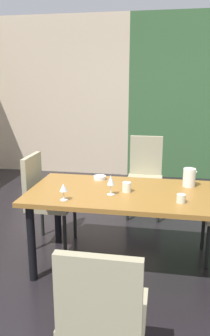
# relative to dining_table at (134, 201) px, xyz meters

# --- Properties ---
(ground_plane) EXTENTS (5.88, 6.20, 0.02)m
(ground_plane) POSITION_rel_dining_table_xyz_m (-0.55, 0.15, -0.68)
(ground_plane) COLOR black
(back_panel_interior) EXTENTS (3.09, 0.10, 2.84)m
(back_panel_interior) POSITION_rel_dining_table_xyz_m (-1.94, 3.20, 0.75)
(back_panel_interior) COLOR beige
(back_panel_interior) RESTS_ON ground_plane
(garden_window_panel) EXTENTS (2.79, 0.10, 2.84)m
(garden_window_panel) POSITION_rel_dining_table_xyz_m (1.00, 3.20, 0.75)
(garden_window_panel) COLOR #375F35
(garden_window_panel) RESTS_ON ground_plane
(dining_table) EXTENTS (1.87, 0.91, 0.75)m
(dining_table) POSITION_rel_dining_table_xyz_m (0.00, 0.00, 0.00)
(dining_table) COLOR olive
(dining_table) RESTS_ON ground_plane
(chair_left_far) EXTENTS (0.45, 0.44, 0.97)m
(chair_left_far) POSITION_rel_dining_table_xyz_m (-0.95, 0.30, -0.12)
(chair_left_far) COLOR tan
(chair_left_far) RESTS_ON ground_plane
(chair_head_far) EXTENTS (0.44, 0.45, 1.02)m
(chair_head_far) POSITION_rel_dining_table_xyz_m (0.03, 1.34, -0.10)
(chair_head_far) COLOR tan
(chair_head_far) RESTS_ON ground_plane
(chair_head_near) EXTENTS (0.44, 0.44, 0.93)m
(chair_head_near) POSITION_rel_dining_table_xyz_m (-0.03, -1.33, -0.13)
(chair_head_near) COLOR tan
(chair_head_near) RESTS_ON ground_plane
(wine_glass_near_shelf) EXTENTS (0.07, 0.07, 0.14)m
(wine_glass_near_shelf) POSITION_rel_dining_table_xyz_m (-0.55, -0.31, 0.19)
(wine_glass_near_shelf) COLOR silver
(wine_glass_near_shelf) RESTS_ON dining_table
(wine_glass_corner) EXTENTS (0.07, 0.07, 0.17)m
(wine_glass_corner) POSITION_rel_dining_table_xyz_m (-0.19, -0.11, 0.21)
(wine_glass_corner) COLOR silver
(wine_glass_corner) RESTS_ON dining_table
(serving_bowl_south) EXTENTS (0.12, 0.12, 0.04)m
(serving_bowl_south) POSITION_rel_dining_table_xyz_m (-0.37, 0.32, 0.10)
(serving_bowl_south) COLOR white
(serving_bowl_south) RESTS_ON dining_table
(cup_east) EXTENTS (0.07, 0.07, 0.07)m
(cup_east) POSITION_rel_dining_table_xyz_m (0.40, -0.21, 0.12)
(cup_east) COLOR beige
(cup_east) RESTS_ON dining_table
(cup_front) EXTENTS (0.08, 0.08, 0.09)m
(cup_front) POSITION_rel_dining_table_xyz_m (-0.06, -0.01, 0.13)
(cup_front) COLOR white
(cup_front) RESTS_ON dining_table
(pitcher_left) EXTENTS (0.13, 0.11, 0.17)m
(pitcher_left) POSITION_rel_dining_table_xyz_m (0.49, 0.25, 0.17)
(pitcher_left) COLOR silver
(pitcher_left) RESTS_ON dining_table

